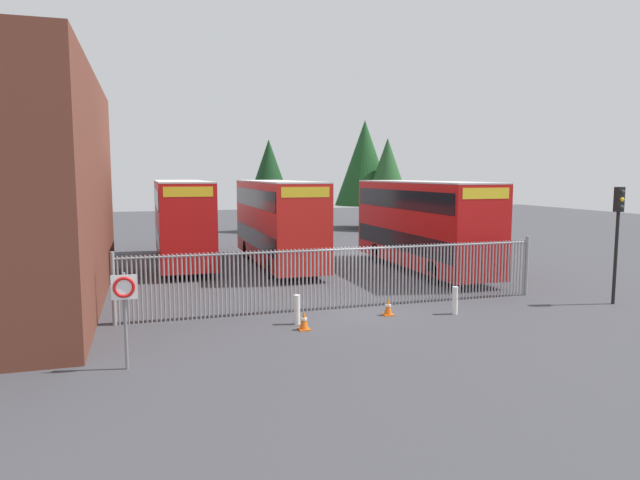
% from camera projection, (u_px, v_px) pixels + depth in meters
% --- Properties ---
extents(ground_plane, '(100.00, 100.00, 0.00)m').
position_uv_depth(ground_plane, '(296.00, 271.00, 27.94)').
color(ground_plane, '#3D3D42').
extents(palisade_fence, '(15.47, 0.14, 2.35)m').
position_uv_depth(palisade_fence, '(343.00, 276.00, 20.10)').
color(palisade_fence, gray).
rests_on(palisade_fence, ground).
extents(double_decker_bus_near_gate, '(2.54, 10.81, 4.42)m').
position_uv_depth(double_decker_bus_near_gate, '(422.00, 222.00, 27.87)').
color(double_decker_bus_near_gate, red).
rests_on(double_decker_bus_near_gate, ground).
extents(double_decker_bus_behind_fence_left, '(2.54, 10.81, 4.42)m').
position_uv_depth(double_decker_bus_behind_fence_left, '(182.00, 219.00, 29.94)').
color(double_decker_bus_behind_fence_left, red).
rests_on(double_decker_bus_behind_fence_left, ground).
extents(double_decker_bus_behind_fence_right, '(2.54, 10.81, 4.42)m').
position_uv_depth(double_decker_bus_behind_fence_right, '(277.00, 220.00, 29.34)').
color(double_decker_bus_behind_fence_right, red).
rests_on(double_decker_bus_behind_fence_right, ground).
extents(bollard_near_left, '(0.20, 0.20, 0.95)m').
position_uv_depth(bollard_near_left, '(297.00, 310.00, 18.04)').
color(bollard_near_left, silver).
rests_on(bollard_near_left, ground).
extents(bollard_center_front, '(0.20, 0.20, 0.95)m').
position_uv_depth(bollard_center_front, '(455.00, 300.00, 19.35)').
color(bollard_center_front, silver).
rests_on(bollard_center_front, ground).
extents(traffic_cone_by_gate, '(0.34, 0.34, 0.59)m').
position_uv_depth(traffic_cone_by_gate, '(304.00, 321.00, 17.40)').
color(traffic_cone_by_gate, orange).
rests_on(traffic_cone_by_gate, ground).
extents(traffic_cone_mid_forecourt, '(0.34, 0.34, 0.59)m').
position_uv_depth(traffic_cone_mid_forecourt, '(388.00, 307.00, 19.21)').
color(traffic_cone_mid_forecourt, orange).
rests_on(traffic_cone_mid_forecourt, ground).
extents(speed_limit_sign_post, '(0.60, 0.14, 2.40)m').
position_uv_depth(speed_limit_sign_post, '(124.00, 298.00, 13.70)').
color(speed_limit_sign_post, slate).
rests_on(speed_limit_sign_post, ground).
extents(traffic_light_kerbside, '(0.28, 0.33, 4.30)m').
position_uv_depth(traffic_light_kerbside, '(618.00, 223.00, 20.59)').
color(traffic_light_kerbside, black).
rests_on(traffic_light_kerbside, ground).
extents(tree_tall_back, '(5.18, 5.18, 9.45)m').
position_uv_depth(tree_tall_back, '(365.00, 163.00, 49.73)').
color(tree_tall_back, '#4C3823').
rests_on(tree_tall_back, ground).
extents(tree_short_side, '(4.17, 4.17, 7.80)m').
position_uv_depth(tree_short_side, '(387.00, 174.00, 48.06)').
color(tree_short_side, '#4C3823').
rests_on(tree_short_side, ground).
extents(tree_mid_row, '(3.90, 3.90, 7.61)m').
position_uv_depth(tree_mid_row, '(269.00, 174.00, 46.82)').
color(tree_mid_row, '#4C3823').
rests_on(tree_mid_row, ground).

